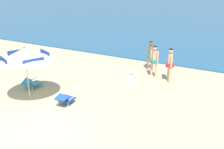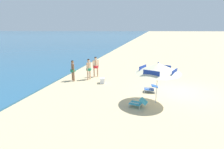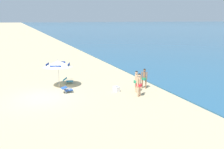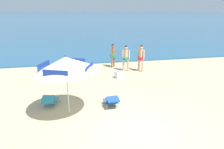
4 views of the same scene
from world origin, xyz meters
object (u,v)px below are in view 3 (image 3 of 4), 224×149
at_px(cooler_box, 116,89).
at_px(lounge_chair_under_umbrella, 67,89).
at_px(beach_umbrella_striped_main, 58,64).
at_px(person_standing_near_shore, 136,80).
at_px(person_wading_in, 144,77).
at_px(person_standing_beside, 139,83).
at_px(lounge_chair_beside_umbrella, 68,80).

bearing_deg(cooler_box, lounge_chair_under_umbrella, -108.82).
bearing_deg(beach_umbrella_striped_main, lounge_chair_under_umbrella, 9.11).
xyz_separation_m(person_standing_near_shore, person_wading_in, (-0.63, 1.09, -0.03)).
xyz_separation_m(person_standing_beside, cooler_box, (-1.71, -1.03, -0.81)).
xyz_separation_m(beach_umbrella_striped_main, person_standing_beside, (4.69, 4.95, -0.98)).
bearing_deg(person_wading_in, lounge_chair_under_umbrella, -102.80).
bearing_deg(person_standing_near_shore, lounge_chair_under_umbrella, -112.01).
height_order(lounge_chair_under_umbrella, person_standing_beside, person_standing_beside).
relative_size(lounge_chair_beside_umbrella, person_wading_in, 0.60).
xyz_separation_m(beach_umbrella_striped_main, person_standing_near_shore, (3.75, 5.25, -1.01)).
distance_m(person_standing_near_shore, person_wading_in, 1.26).
height_order(lounge_chair_beside_umbrella, cooler_box, lounge_chair_beside_umbrella).
xyz_separation_m(beach_umbrella_striped_main, lounge_chair_under_umbrella, (1.74, 0.28, -1.71)).
relative_size(person_standing_near_shore, cooler_box, 2.96).
xyz_separation_m(lounge_chair_under_umbrella, person_standing_beside, (2.95, 4.67, 0.73)).
bearing_deg(cooler_box, lounge_chair_beside_umbrella, -141.31).
distance_m(lounge_chair_under_umbrella, person_wading_in, 6.25).
bearing_deg(lounge_chair_under_umbrella, person_standing_near_shore, 67.99).
xyz_separation_m(beach_umbrella_striped_main, cooler_box, (2.98, 3.92, -1.79)).
bearing_deg(person_standing_near_shore, person_standing_beside, -17.49).
bearing_deg(person_standing_near_shore, beach_umbrella_striped_main, -125.56).
relative_size(beach_umbrella_striped_main, cooler_box, 5.44).
height_order(person_wading_in, cooler_box, person_wading_in).
distance_m(person_wading_in, cooler_box, 2.54).
bearing_deg(lounge_chair_beside_umbrella, beach_umbrella_striped_main, -49.72).
height_order(lounge_chair_under_umbrella, person_standing_near_shore, person_standing_near_shore).
height_order(person_standing_near_shore, cooler_box, person_standing_near_shore).
bearing_deg(lounge_chair_under_umbrella, person_wading_in, 77.20).
relative_size(beach_umbrella_striped_main, lounge_chair_beside_umbrella, 3.14).
distance_m(lounge_chair_under_umbrella, person_standing_near_shore, 5.41).
distance_m(lounge_chair_beside_umbrella, person_wading_in, 6.72).
height_order(beach_umbrella_striped_main, person_standing_near_shore, beach_umbrella_striped_main).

